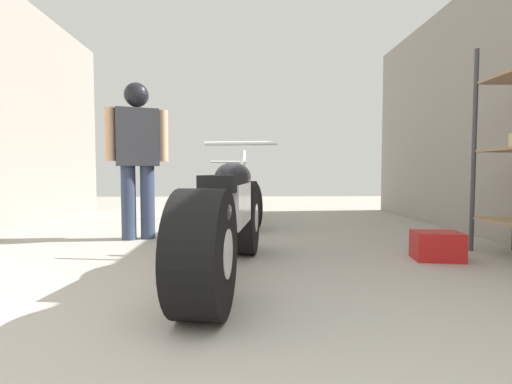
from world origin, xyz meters
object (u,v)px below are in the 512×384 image
motorcycle_black_naked (237,197)px  mechanic_in_blue (137,146)px  motorcycle_maroon_cruiser (227,220)px  red_toolbox (437,246)px

motorcycle_black_naked → mechanic_in_blue: size_ratio=1.15×
mechanic_in_blue → motorcycle_maroon_cruiser: bearing=-56.7°
motorcycle_black_naked → mechanic_in_blue: mechanic_in_blue is taller
mechanic_in_blue → motorcycle_black_naked: bearing=48.9°
motorcycle_maroon_cruiser → motorcycle_black_naked: (0.03, 2.77, -0.04)m
motorcycle_maroon_cruiser → red_toolbox: (1.73, 0.48, -0.29)m
motorcycle_black_naked → red_toolbox: size_ratio=5.15×
motorcycle_maroon_cruiser → red_toolbox: size_ratio=5.71×
motorcycle_maroon_cruiser → mechanic_in_blue: size_ratio=1.27×
motorcycle_black_naked → mechanic_in_blue: 1.73m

